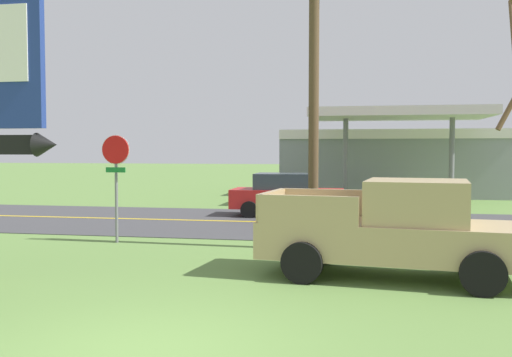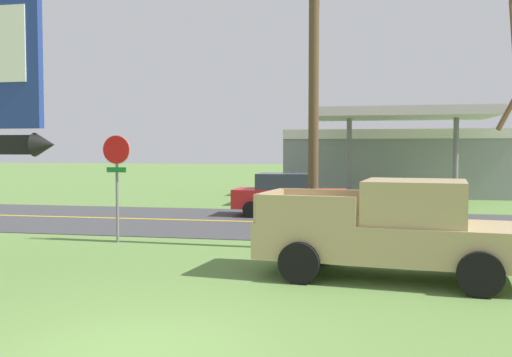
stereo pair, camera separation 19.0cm
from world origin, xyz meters
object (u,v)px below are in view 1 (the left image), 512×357
at_px(pickup_tan_parked_on_lawn, 396,230).
at_px(utility_pole, 314,76).
at_px(stop_sign, 116,169).
at_px(car_red_near_lane, 286,195).
at_px(gas_station, 392,160).

bearing_deg(pickup_tan_parked_on_lawn, utility_pole, 122.55).
height_order(stop_sign, pickup_tan_parked_on_lawn, stop_sign).
bearing_deg(utility_pole, car_red_near_lane, 102.99).
xyz_separation_m(stop_sign, pickup_tan_parked_on_lawn, (7.28, -3.03, -1.06)).
height_order(gas_station, car_red_near_lane, gas_station).
relative_size(utility_pole, car_red_near_lane, 1.96).
distance_m(stop_sign, utility_pole, 5.89).
bearing_deg(utility_pole, pickup_tan_parked_on_lawn, -57.45).
height_order(utility_pole, pickup_tan_parked_on_lawn, utility_pole).
height_order(stop_sign, utility_pole, utility_pole).
distance_m(stop_sign, gas_station, 20.17).
bearing_deg(gas_station, utility_pole, -98.66).
xyz_separation_m(stop_sign, gas_station, (8.20, 18.43, -0.08)).
distance_m(utility_pole, car_red_near_lane, 8.09).
relative_size(stop_sign, pickup_tan_parked_on_lawn, 0.55).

